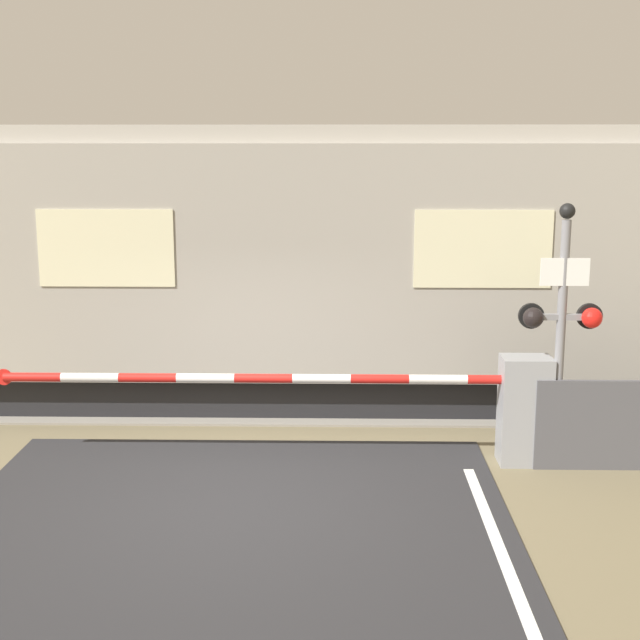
# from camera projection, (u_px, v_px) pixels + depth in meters

# --- Properties ---
(ground_plane) EXTENTS (80.00, 80.00, 0.00)m
(ground_plane) POSITION_uv_depth(u_px,v_px,m) (236.00, 503.00, 9.67)
(ground_plane) COLOR #6B6047
(track_bed) EXTENTS (36.00, 3.20, 0.13)m
(track_bed) POSITION_uv_depth(u_px,v_px,m) (267.00, 392.00, 13.80)
(track_bed) COLOR gray
(track_bed) RESTS_ON ground_plane
(train) EXTENTS (18.20, 3.10, 4.06)m
(train) POSITION_uv_depth(u_px,v_px,m) (133.00, 261.00, 13.43)
(train) COLOR black
(train) RESTS_ON ground_plane
(crossing_barrier) EXTENTS (6.72, 0.44, 1.33)m
(crossing_barrier) POSITION_uv_depth(u_px,v_px,m) (477.00, 404.00, 10.75)
(crossing_barrier) COLOR gray
(crossing_barrier) RESTS_ON ground_plane
(signal_post) EXTENTS (0.98, 0.26, 3.17)m
(signal_post) POSITION_uv_depth(u_px,v_px,m) (562.00, 320.00, 10.37)
(signal_post) COLOR gray
(signal_post) RESTS_ON ground_plane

